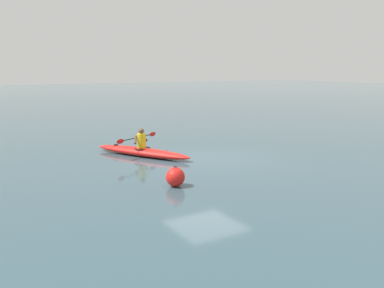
% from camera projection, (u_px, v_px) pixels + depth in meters
% --- Properties ---
extents(ground_plane, '(160.00, 160.00, 0.00)m').
position_uv_depth(ground_plane, '(206.00, 160.00, 14.69)').
color(ground_plane, '#334C56').
extents(kayak, '(2.59, 4.15, 0.32)m').
position_uv_depth(kayak, '(142.00, 152.00, 15.42)').
color(kayak, red).
rests_on(kayak, ground).
extents(kayaker, '(2.10, 1.11, 0.75)m').
position_uv_depth(kayaker, '(141.00, 139.00, 15.34)').
color(kayaker, yellow).
rests_on(kayaker, kayak).
extents(mooring_buoy_channel_marker, '(0.55, 0.55, 0.59)m').
position_uv_depth(mooring_buoy_channel_marker, '(175.00, 177.00, 11.40)').
color(mooring_buoy_channel_marker, red).
rests_on(mooring_buoy_channel_marker, ground).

